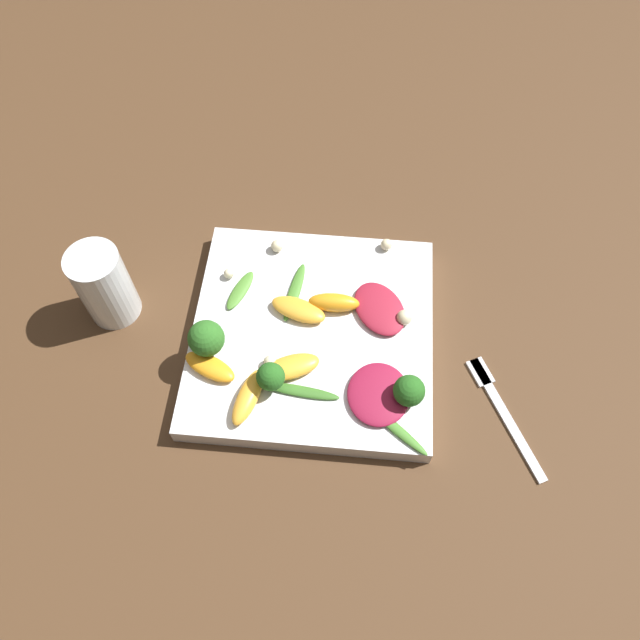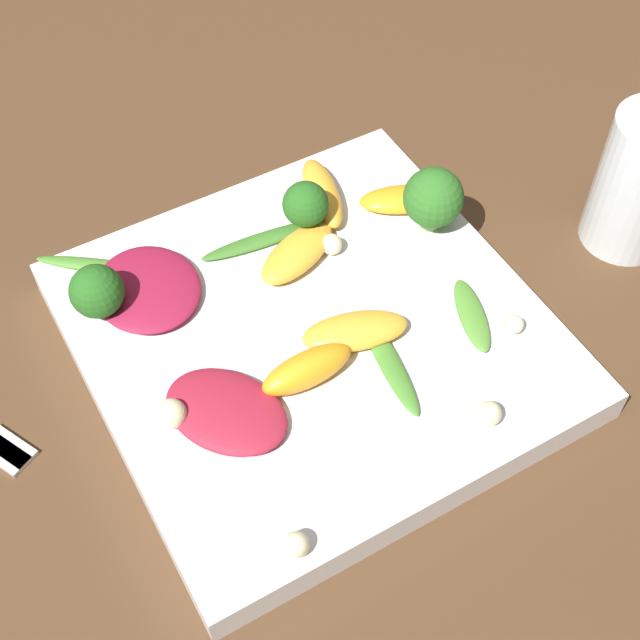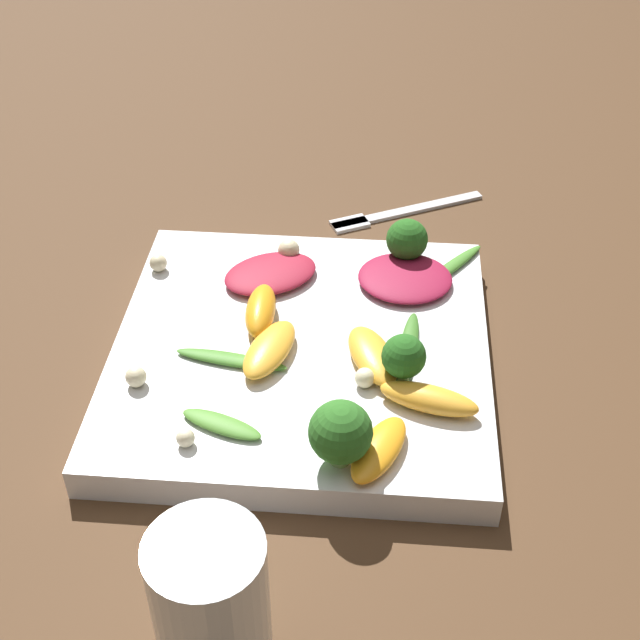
# 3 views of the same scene
# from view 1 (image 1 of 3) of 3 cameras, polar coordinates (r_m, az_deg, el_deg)

# --- Properties ---
(ground_plane) EXTENTS (2.40, 2.40, 0.00)m
(ground_plane) POSITION_cam_1_polar(r_m,az_deg,el_deg) (0.77, -0.69, -1.83)
(ground_plane) COLOR #4C331E
(plate) EXTENTS (0.29, 0.29, 0.03)m
(plate) POSITION_cam_1_polar(r_m,az_deg,el_deg) (0.76, -0.70, -1.37)
(plate) COLOR white
(plate) RESTS_ON ground_plane
(drinking_glass) EXTENTS (0.06, 0.06, 0.11)m
(drinking_glass) POSITION_cam_1_polar(r_m,az_deg,el_deg) (0.79, -19.13, 3.02)
(drinking_glass) COLOR white
(drinking_glass) RESTS_ON ground_plane
(fork) EXTENTS (0.09, 0.15, 0.01)m
(fork) POSITION_cam_1_polar(r_m,az_deg,el_deg) (0.76, 16.05, -7.34)
(fork) COLOR silver
(fork) RESTS_ON ground_plane
(radicchio_leaf_0) EXTENTS (0.09, 0.10, 0.01)m
(radicchio_leaf_0) POSITION_cam_1_polar(r_m,az_deg,el_deg) (0.76, 5.46, 1.05)
(radicchio_leaf_0) COLOR maroon
(radicchio_leaf_0) RESTS_ON plate
(radicchio_leaf_1) EXTENTS (0.07, 0.08, 0.01)m
(radicchio_leaf_1) POSITION_cam_1_polar(r_m,az_deg,el_deg) (0.71, 5.37, -6.76)
(radicchio_leaf_1) COLOR maroon
(radicchio_leaf_1) RESTS_ON plate
(orange_segment_0) EXTENTS (0.08, 0.05, 0.02)m
(orange_segment_0) POSITION_cam_1_polar(r_m,az_deg,el_deg) (0.76, -1.99, 0.96)
(orange_segment_0) COLOR #FCAD33
(orange_segment_0) RESTS_ON plate
(orange_segment_1) EXTENTS (0.07, 0.05, 0.02)m
(orange_segment_1) POSITION_cam_1_polar(r_m,az_deg,el_deg) (0.72, -2.68, -4.32)
(orange_segment_1) COLOR #FCAD33
(orange_segment_1) RESTS_ON plate
(orange_segment_2) EXTENTS (0.04, 0.08, 0.02)m
(orange_segment_2) POSITION_cam_1_polar(r_m,az_deg,el_deg) (0.71, -6.60, -6.99)
(orange_segment_2) COLOR #FCAD33
(orange_segment_2) RESTS_ON plate
(orange_segment_3) EXTENTS (0.07, 0.05, 0.01)m
(orange_segment_3) POSITION_cam_1_polar(r_m,az_deg,el_deg) (0.73, -10.03, -4.23)
(orange_segment_3) COLOR orange
(orange_segment_3) RESTS_ON plate
(orange_segment_4) EXTENTS (0.06, 0.02, 0.02)m
(orange_segment_4) POSITION_cam_1_polar(r_m,az_deg,el_deg) (0.76, 1.29, 1.61)
(orange_segment_4) COLOR orange
(orange_segment_4) RESTS_ON plate
(broccoli_floret_0) EXTENTS (0.04, 0.04, 0.05)m
(broccoli_floret_0) POSITION_cam_1_polar(r_m,az_deg,el_deg) (0.73, -10.35, -1.69)
(broccoli_floret_0) COLOR #84AD5B
(broccoli_floret_0) RESTS_ON plate
(broccoli_floret_1) EXTENTS (0.04, 0.04, 0.04)m
(broccoli_floret_1) POSITION_cam_1_polar(r_m,az_deg,el_deg) (0.70, 8.15, -6.44)
(broccoli_floret_1) COLOR #7A9E51
(broccoli_floret_1) RESTS_ON plate
(broccoli_floret_2) EXTENTS (0.03, 0.03, 0.04)m
(broccoli_floret_2) POSITION_cam_1_polar(r_m,az_deg,el_deg) (0.70, -4.53, -5.22)
(broccoli_floret_2) COLOR #84AD5B
(broccoli_floret_2) RESTS_ON plate
(arugula_sprig_0) EXTENTS (0.09, 0.02, 0.01)m
(arugula_sprig_0) POSITION_cam_1_polar(r_m,az_deg,el_deg) (0.71, -1.80, -6.52)
(arugula_sprig_0) COLOR #3D7528
(arugula_sprig_0) RESTS_ON plate
(arugula_sprig_1) EXTENTS (0.04, 0.06, 0.01)m
(arugula_sprig_1) POSITION_cam_1_polar(r_m,az_deg,el_deg) (0.78, -7.30, 2.71)
(arugula_sprig_1) COLOR #518E33
(arugula_sprig_1) RESTS_ON plate
(arugula_sprig_2) EXTENTS (0.03, 0.09, 0.01)m
(arugula_sprig_2) POSITION_cam_1_polar(r_m,az_deg,el_deg) (0.78, -2.35, 2.59)
(arugula_sprig_2) COLOR #47842D
(arugula_sprig_2) RESTS_ON plate
(arugula_sprig_3) EXTENTS (0.08, 0.07, 0.01)m
(arugula_sprig_3) POSITION_cam_1_polar(r_m,az_deg,el_deg) (0.70, 6.81, -9.71)
(arugula_sprig_3) COLOR #47842D
(arugula_sprig_3) RESTS_ON plate
(macadamia_nut_0) EXTENTS (0.02, 0.02, 0.02)m
(macadamia_nut_0) POSITION_cam_1_polar(r_m,az_deg,el_deg) (0.81, -3.95, 6.77)
(macadamia_nut_0) COLOR beige
(macadamia_nut_0) RESTS_ON plate
(macadamia_nut_1) EXTENTS (0.01, 0.01, 0.01)m
(macadamia_nut_1) POSITION_cam_1_polar(r_m,az_deg,el_deg) (0.82, 6.09, 6.87)
(macadamia_nut_1) COLOR beige
(macadamia_nut_1) RESTS_ON plate
(macadamia_nut_2) EXTENTS (0.02, 0.02, 0.02)m
(macadamia_nut_2) POSITION_cam_1_polar(r_m,az_deg,el_deg) (0.72, -4.59, -3.82)
(macadamia_nut_2) COLOR beige
(macadamia_nut_2) RESTS_ON plate
(macadamia_nut_3) EXTENTS (0.01, 0.01, 0.01)m
(macadamia_nut_3) POSITION_cam_1_polar(r_m,az_deg,el_deg) (0.79, -8.33, 4.22)
(macadamia_nut_3) COLOR beige
(macadamia_nut_3) RESTS_ON plate
(macadamia_nut_4) EXTENTS (0.02, 0.02, 0.02)m
(macadamia_nut_4) POSITION_cam_1_polar(r_m,az_deg,el_deg) (0.76, 7.72, 0.23)
(macadamia_nut_4) COLOR beige
(macadamia_nut_4) RESTS_ON plate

